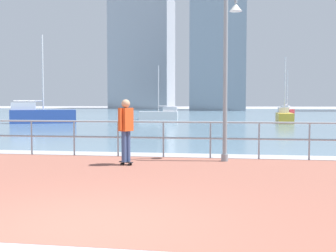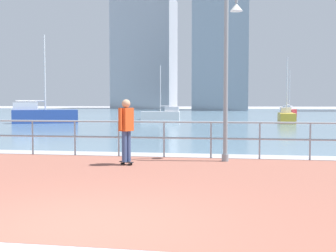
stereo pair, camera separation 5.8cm
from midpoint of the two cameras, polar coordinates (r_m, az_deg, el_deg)
ground at (r=45.11m, az=6.00°, el=1.25°), size 220.00×220.00×0.00m
brick_paving at (r=8.55m, az=-4.94°, el=-7.73°), size 28.00×7.63×0.01m
harbor_water at (r=57.03m, az=6.52°, el=1.69°), size 180.00×88.00×0.00m
waterfront_railing at (r=12.17m, az=-0.78°, el=-0.86°), size 25.25×0.06×1.09m
lamppost at (r=11.58m, az=8.32°, el=9.22°), size 0.55×0.75×5.13m
skateboarder at (r=10.65m, az=-6.07°, el=0.04°), size 0.41×0.53×1.72m
sailboat_teal at (r=38.02m, az=-1.19°, el=1.61°), size 3.66×1.38×5.04m
sailboat_gray at (r=33.28m, az=-17.39°, el=1.50°), size 5.06×3.44×6.86m
sailboat_red at (r=48.18m, az=16.24°, el=1.87°), size 2.22×3.96×5.31m
sailboat_ivory at (r=33.53m, az=15.91°, el=1.26°), size 1.31×3.73×5.17m
tower_steel at (r=87.09m, az=7.07°, el=10.70°), size 10.86×14.14×27.28m
tower_concrete at (r=109.49m, az=-3.50°, el=10.28°), size 14.98×15.65×31.35m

